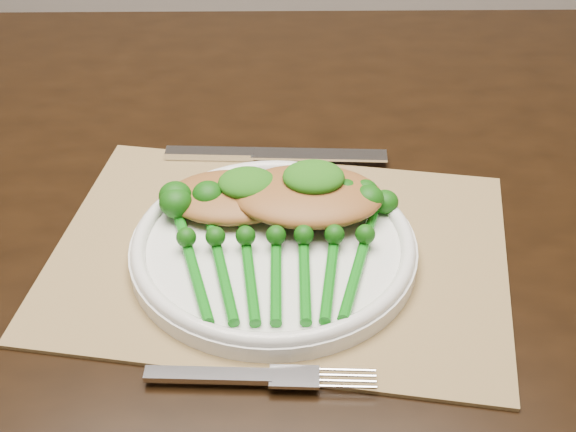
{
  "coord_description": "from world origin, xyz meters",
  "views": [
    {
      "loc": [
        0.21,
        -0.8,
        1.22
      ],
      "look_at": [
        0.2,
        -0.22,
        0.78
      ],
      "focal_mm": 50.0,
      "sensor_mm": 36.0,
      "label": 1
    }
  ],
  "objects_px": {
    "chicken_fillet_left": "(231,197)",
    "broccolini_bundle": "(276,261)",
    "dining_table": "(242,428)",
    "dinner_plate": "(273,246)",
    "placemat": "(280,253)"
  },
  "relations": [
    {
      "from": "chicken_fillet_left",
      "to": "broccolini_bundle",
      "type": "xyz_separation_m",
      "value": [
        0.04,
        -0.08,
        -0.01
      ]
    },
    {
      "from": "dining_table",
      "to": "dinner_plate",
      "type": "height_order",
      "value": "dinner_plate"
    },
    {
      "from": "placemat",
      "to": "dinner_plate",
      "type": "distance_m",
      "value": 0.02
    },
    {
      "from": "placemat",
      "to": "dinner_plate",
      "type": "height_order",
      "value": "dinner_plate"
    },
    {
      "from": "dining_table",
      "to": "dinner_plate",
      "type": "bearing_deg",
      "value": -65.83
    },
    {
      "from": "placemat",
      "to": "broccolini_bundle",
      "type": "distance_m",
      "value": 0.04
    },
    {
      "from": "chicken_fillet_left",
      "to": "broccolini_bundle",
      "type": "bearing_deg",
      "value": -61.21
    },
    {
      "from": "dining_table",
      "to": "chicken_fillet_left",
      "type": "xyz_separation_m",
      "value": [
        0.01,
        -0.05,
        0.4
      ]
    },
    {
      "from": "dinner_plate",
      "to": "broccolini_bundle",
      "type": "xyz_separation_m",
      "value": [
        0.0,
        -0.03,
        0.01
      ]
    },
    {
      "from": "dining_table",
      "to": "dinner_plate",
      "type": "xyz_separation_m",
      "value": [
        0.05,
        -0.1,
        0.39
      ]
    },
    {
      "from": "placemat",
      "to": "broccolini_bundle",
      "type": "relative_size",
      "value": 2.11
    },
    {
      "from": "placemat",
      "to": "chicken_fillet_left",
      "type": "height_order",
      "value": "chicken_fillet_left"
    },
    {
      "from": "placemat",
      "to": "dining_table",
      "type": "bearing_deg",
      "value": 128.06
    },
    {
      "from": "chicken_fillet_left",
      "to": "broccolini_bundle",
      "type": "height_order",
      "value": "same"
    },
    {
      "from": "dinner_plate",
      "to": "chicken_fillet_left",
      "type": "xyz_separation_m",
      "value": [
        -0.04,
        0.05,
        0.02
      ]
    }
  ]
}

